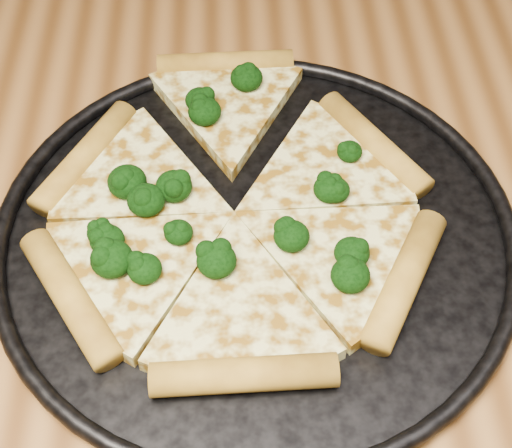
{
  "coord_description": "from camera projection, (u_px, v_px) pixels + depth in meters",
  "views": [
    {
      "loc": [
        0.07,
        -0.23,
        1.2
      ],
      "look_at": [
        0.08,
        0.12,
        0.77
      ],
      "focal_mm": 53.77,
      "sensor_mm": 36.0,
      "label": 1
    }
  ],
  "objects": [
    {
      "name": "dining_table",
      "position": [
        156.0,
        446.0,
        0.57
      ],
      "size": [
        1.2,
        0.9,
        0.75
      ],
      "color": "brown",
      "rests_on": "ground"
    },
    {
      "name": "broccoli_florets",
      "position": [
        212.0,
        198.0,
        0.56
      ],
      "size": [
        0.21,
        0.23,
        0.02
      ],
      "color": "black",
      "rests_on": "pizza"
    },
    {
      "name": "pizza_pan",
      "position": [
        256.0,
        231.0,
        0.57
      ],
      "size": [
        0.39,
        0.39,
        0.02
      ],
      "color": "black",
      "rests_on": "dining_table"
    },
    {
      "name": "pizza",
      "position": [
        234.0,
        207.0,
        0.57
      ],
      "size": [
        0.31,
        0.33,
        0.02
      ],
      "rotation": [
        0.0,
        0.0,
        0.02
      ],
      "color": "#DDD987",
      "rests_on": "pizza_pan"
    }
  ]
}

